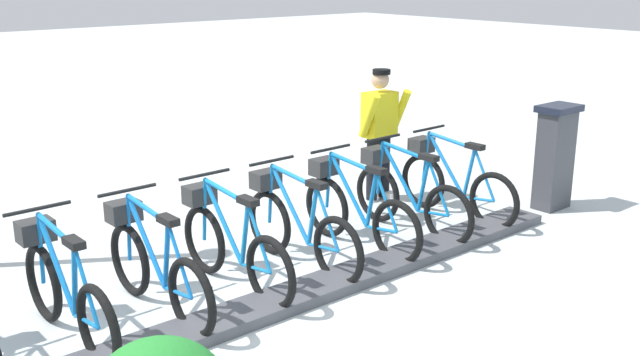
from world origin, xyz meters
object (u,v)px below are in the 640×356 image
Objects in this scene: bike_docked_4 at (231,243)px; bike_docked_5 at (154,265)px; bike_docked_6 at (64,290)px; worker_near_rack at (380,130)px; bike_docked_1 at (407,194)px; bike_docked_0 at (452,182)px; bike_docked_2 at (355,209)px; payment_kiosk at (555,155)px; bike_docked_3 at (297,225)px.

bike_docked_5 is at bearing 90.00° from bike_docked_4.
worker_near_rack is at bearing -76.98° from bike_docked_6.
bike_docked_1 is 1.00× the size of bike_docked_5.
bike_docked_0 is 3.87m from bike_docked_5.
bike_docked_2 is 3.10m from bike_docked_6.
bike_docked_2 is at bearing 78.24° from payment_kiosk.
payment_kiosk is 5.11m from bike_docked_5.
worker_near_rack reaches higher than bike_docked_4.
bike_docked_3 is at bearing -90.00° from bike_docked_6.
bike_docked_0 is at bearing -168.84° from worker_near_rack.
bike_docked_2 is 0.77m from bike_docked_3.
bike_docked_0 is at bearing -90.00° from bike_docked_3.
payment_kiosk is 0.74× the size of bike_docked_1.
payment_kiosk is 0.74× the size of bike_docked_2.
bike_docked_0 is 1.55m from bike_docked_2.
worker_near_rack is at bearing 41.18° from payment_kiosk.
worker_near_rack is at bearing -74.36° from bike_docked_5.
bike_docked_2 is at bearing -90.00° from bike_docked_5.
bike_docked_0 and bike_docked_4 have the same top height.
worker_near_rack reaches higher than bike_docked_0.
bike_docked_0 is (0.57, 1.20, -0.24)m from payment_kiosk.
bike_docked_2 is 1.00× the size of bike_docked_6.
payment_kiosk is at bearing -101.76° from bike_docked_2.
bike_docked_2 is (0.57, 2.75, -0.24)m from payment_kiosk.
bike_docked_2 is at bearing -90.00° from bike_docked_4.
bike_docked_2 is 1.55m from bike_docked_4.
bike_docked_4 is (0.00, 0.77, 0.00)m from bike_docked_3.
bike_docked_4 is 1.55m from bike_docked_6.
bike_docked_4 is (0.57, 4.29, -0.24)m from payment_kiosk.
bike_docked_2 and bike_docked_6 have the same top height.
bike_docked_2 is 1.04× the size of worker_near_rack.
bike_docked_2 is 1.00× the size of bike_docked_3.
bike_docked_5 is (0.57, 5.07, -0.24)m from payment_kiosk.
bike_docked_4 is at bearing 82.42° from payment_kiosk.
payment_kiosk reaches higher than bike_docked_3.
bike_docked_0 is at bearing -90.00° from bike_docked_5.
bike_docked_6 is (0.00, 0.77, 0.00)m from bike_docked_5.
payment_kiosk is at bearing -138.82° from worker_near_rack.
worker_near_rack reaches higher than bike_docked_5.
bike_docked_1 is at bearing -90.00° from bike_docked_5.
bike_docked_0 is 1.00× the size of bike_docked_1.
payment_kiosk reaches higher than bike_docked_0.
bike_docked_5 is at bearing -90.00° from bike_docked_6.
bike_docked_5 is 1.00× the size of bike_docked_6.
bike_docked_2 is 1.00× the size of bike_docked_5.
bike_docked_6 is 1.04× the size of worker_near_rack.
bike_docked_4 is 0.77m from bike_docked_5.
bike_docked_1 is 1.00× the size of bike_docked_2.
payment_kiosk reaches higher than bike_docked_2.
bike_docked_3 is at bearing 80.77° from payment_kiosk.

